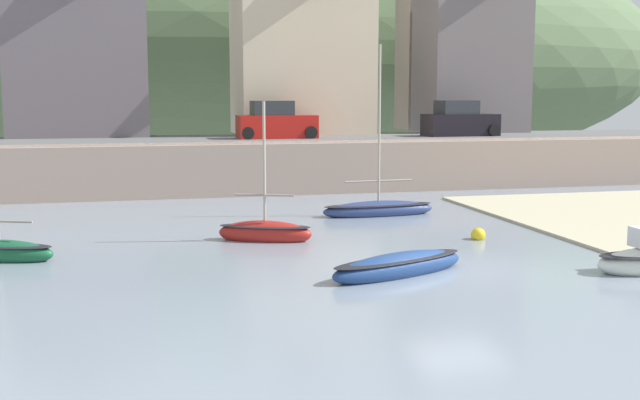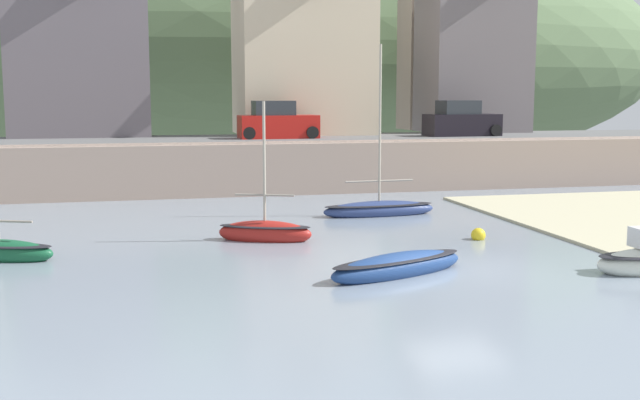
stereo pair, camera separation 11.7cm
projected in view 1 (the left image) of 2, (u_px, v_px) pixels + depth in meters
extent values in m
cube|color=gray|center=(456.00, 269.00, 20.67)|extent=(48.00, 40.00, 0.06)
cube|color=tan|center=(314.00, 167.00, 36.88)|extent=(48.00, 2.40, 2.40)
cube|color=#606060|center=(298.00, 139.00, 40.29)|extent=(48.00, 9.00, 0.10)
ellipsoid|color=#5A734C|center=(275.00, 55.00, 73.84)|extent=(80.00, 44.00, 24.28)
cube|color=slate|center=(78.00, 61.00, 41.45)|extent=(7.31, 4.22, 8.17)
cube|color=beige|center=(301.00, 59.00, 44.29)|extent=(7.51, 5.97, 8.66)
cube|color=slate|center=(471.00, 59.00, 46.76)|extent=(6.11, 4.28, 8.81)
cube|color=gray|center=(422.00, 40.00, 50.03)|extent=(2.80, 2.80, 11.66)
ellipsoid|color=navy|center=(378.00, 210.00, 29.72)|extent=(4.56, 1.31, 0.73)
ellipsoid|color=black|center=(379.00, 205.00, 29.69)|extent=(4.47, 1.29, 0.12)
cylinder|color=#B2A893|center=(379.00, 124.00, 29.26)|extent=(0.09, 0.09, 5.98)
cylinder|color=gray|center=(379.00, 181.00, 29.56)|extent=(2.76, 0.21, 0.07)
ellipsoid|color=#A4211A|center=(265.00, 233.00, 24.54)|extent=(3.16, 2.00, 0.83)
ellipsoid|color=black|center=(265.00, 226.00, 24.51)|extent=(3.10, 1.96, 0.12)
cylinder|color=#B2A893|center=(264.00, 161.00, 24.23)|extent=(0.09, 0.09, 3.80)
cylinder|color=gray|center=(265.00, 195.00, 24.38)|extent=(1.81, 0.80, 0.07)
ellipsoid|color=navy|center=(399.00, 267.00, 19.86)|extent=(4.33, 2.52, 0.75)
ellipsoid|color=black|center=(399.00, 259.00, 19.83)|extent=(4.24, 2.47, 0.12)
cube|color=#AE1814|center=(277.00, 127.00, 39.94)|extent=(4.15, 1.82, 1.20)
cube|color=#282D33|center=(272.00, 108.00, 39.75)|extent=(2.14, 1.56, 0.80)
cylinder|color=black|center=(304.00, 131.00, 41.13)|extent=(0.64, 0.22, 0.64)
cylinder|color=black|center=(311.00, 132.00, 39.59)|extent=(0.64, 0.22, 0.64)
cylinder|color=black|center=(243.00, 132.00, 40.36)|extent=(0.64, 0.22, 0.64)
cylinder|color=black|center=(248.00, 133.00, 38.82)|extent=(0.64, 0.22, 0.64)
cube|color=black|center=(460.00, 125.00, 42.34)|extent=(4.20, 1.95, 1.20)
cube|color=#282D33|center=(457.00, 108.00, 42.15)|extent=(2.19, 1.63, 0.80)
cylinder|color=black|center=(481.00, 129.00, 43.53)|extent=(0.64, 0.22, 0.64)
cylinder|color=black|center=(494.00, 130.00, 41.99)|extent=(0.64, 0.22, 0.64)
cylinder|color=black|center=(427.00, 130.00, 42.76)|extent=(0.64, 0.22, 0.64)
cylinder|color=black|center=(438.00, 131.00, 41.22)|extent=(0.64, 0.22, 0.64)
sphere|color=yellow|center=(478.00, 235.00, 24.75)|extent=(0.47, 0.47, 0.47)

